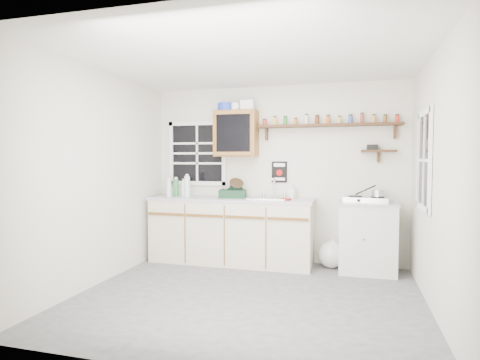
% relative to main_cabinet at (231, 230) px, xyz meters
% --- Properties ---
extents(room, '(3.64, 3.24, 2.54)m').
position_rel_main_cabinet_xyz_m(room, '(0.58, -1.30, 0.79)').
color(room, '#48484A').
rests_on(room, ground).
extents(main_cabinet, '(2.31, 0.63, 0.92)m').
position_rel_main_cabinet_xyz_m(main_cabinet, '(0.00, 0.00, 0.00)').
color(main_cabinet, beige).
rests_on(main_cabinet, floor).
extents(right_cabinet, '(0.73, 0.57, 0.91)m').
position_rel_main_cabinet_xyz_m(right_cabinet, '(1.83, 0.03, -0.01)').
color(right_cabinet, silver).
rests_on(right_cabinet, floor).
extents(sink, '(0.52, 0.44, 0.29)m').
position_rel_main_cabinet_xyz_m(sink, '(0.54, 0.01, 0.47)').
color(sink, '#AFAEB3').
rests_on(sink, main_cabinet).
extents(upper_cabinet, '(0.60, 0.32, 0.65)m').
position_rel_main_cabinet_xyz_m(upper_cabinet, '(0.03, 0.14, 1.36)').
color(upper_cabinet, brown).
rests_on(upper_cabinet, wall_back).
extents(upper_cabinet_clutter, '(0.53, 0.24, 0.14)m').
position_rel_main_cabinet_xyz_m(upper_cabinet_clutter, '(0.01, 0.14, 1.75)').
color(upper_cabinet_clutter, '#1C34B6').
rests_on(upper_cabinet_clutter, upper_cabinet).
extents(spice_shelf, '(1.91, 0.18, 0.35)m').
position_rel_main_cabinet_xyz_m(spice_shelf, '(1.31, 0.21, 1.47)').
color(spice_shelf, black).
rests_on(spice_shelf, wall_back).
extents(secondary_shelf, '(0.45, 0.16, 0.24)m').
position_rel_main_cabinet_xyz_m(secondary_shelf, '(1.94, 0.22, 1.12)').
color(secondary_shelf, black).
rests_on(secondary_shelf, wall_back).
extents(warning_sign, '(0.22, 0.02, 0.30)m').
position_rel_main_cabinet_xyz_m(warning_sign, '(0.63, 0.29, 0.82)').
color(warning_sign, black).
rests_on(warning_sign, wall_back).
extents(window_back, '(0.93, 0.03, 0.98)m').
position_rel_main_cabinet_xyz_m(window_back, '(-0.62, 0.29, 1.09)').
color(window_back, black).
rests_on(window_back, wall_back).
extents(window_right, '(0.03, 0.78, 1.08)m').
position_rel_main_cabinet_xyz_m(window_right, '(2.37, -0.75, 0.99)').
color(window_right, black).
rests_on(window_right, wall_back).
extents(water_bottles, '(0.37, 0.14, 0.33)m').
position_rel_main_cabinet_xyz_m(water_bottles, '(-0.78, -0.01, 0.59)').
color(water_bottles, silver).
rests_on(water_bottles, main_cabinet).
extents(dish_rack, '(0.41, 0.34, 0.28)m').
position_rel_main_cabinet_xyz_m(dish_rack, '(0.03, 0.05, 0.55)').
color(dish_rack, black).
rests_on(dish_rack, main_cabinet).
extents(soap_bottle, '(0.11, 0.12, 0.20)m').
position_rel_main_cabinet_xyz_m(soap_bottle, '(0.84, 0.22, 0.56)').
color(soap_bottle, silver).
rests_on(soap_bottle, main_cabinet).
extents(rag, '(0.17, 0.16, 0.02)m').
position_rel_main_cabinet_xyz_m(rag, '(0.78, -0.12, 0.47)').
color(rag, maroon).
rests_on(rag, main_cabinet).
extents(hotplate, '(0.59, 0.37, 0.08)m').
position_rel_main_cabinet_xyz_m(hotplate, '(1.81, 0.01, 0.49)').
color(hotplate, '#AFAEB3').
rests_on(hotplate, right_cabinet).
extents(saucepan, '(0.35, 0.23, 0.16)m').
position_rel_main_cabinet_xyz_m(saucepan, '(1.95, 0.01, 0.57)').
color(saucepan, '#AFAEB3').
rests_on(saucepan, hotplate).
extents(trash_bag, '(0.38, 0.35, 0.44)m').
position_rel_main_cabinet_xyz_m(trash_bag, '(1.38, 0.10, -0.28)').
color(trash_bag, silver).
rests_on(trash_bag, floor).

